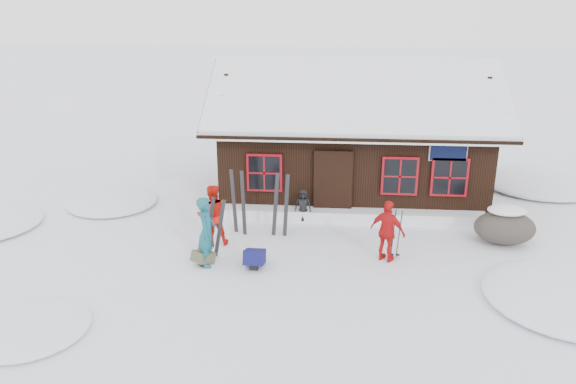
% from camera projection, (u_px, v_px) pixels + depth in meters
% --- Properties ---
extents(ground, '(120.00, 120.00, 0.00)m').
position_uv_depth(ground, '(296.00, 252.00, 14.41)').
color(ground, white).
rests_on(ground, ground).
extents(mountain_hut, '(8.90, 6.09, 4.42)m').
position_uv_depth(mountain_hut, '(352.00, 145.00, 18.46)').
color(mountain_hut, black).
rests_on(mountain_hut, ground).
extents(snow_drift, '(7.60, 0.60, 0.35)m').
position_uv_depth(snow_drift, '(353.00, 215.00, 16.36)').
color(snow_drift, white).
rests_on(snow_drift, ground).
extents(snow_mounds, '(20.60, 13.20, 0.48)m').
position_uv_depth(snow_mounds, '(358.00, 226.00, 16.04)').
color(snow_mounds, white).
rests_on(snow_mounds, ground).
extents(skier_teal, '(0.44, 0.66, 1.75)m').
position_uv_depth(skier_teal, '(207.00, 232.00, 13.46)').
color(skier_teal, '#145663').
rests_on(skier_teal, ground).
extents(skier_orange_left, '(0.97, 0.86, 1.65)m').
position_uv_depth(skier_orange_left, '(212.00, 215.00, 14.60)').
color(skier_orange_left, red).
rests_on(skier_orange_left, ground).
extents(skier_orange_right, '(0.98, 0.82, 1.57)m').
position_uv_depth(skier_orange_right, '(388.00, 231.00, 13.70)').
color(skier_orange_right, red).
rests_on(skier_orange_right, ground).
extents(skier_crouched, '(0.50, 0.34, 0.98)m').
position_uv_depth(skier_crouched, '(303.00, 206.00, 16.20)').
color(skier_crouched, black).
rests_on(skier_crouched, ground).
extents(boulder, '(1.59, 1.19, 0.93)m').
position_uv_depth(boulder, '(505.00, 226.00, 14.80)').
color(boulder, '#453D37').
rests_on(boulder, ground).
extents(ski_pair_left, '(0.66, 0.20, 1.63)m').
position_uv_depth(ski_pair_left, '(214.00, 229.00, 13.86)').
color(ski_pair_left, black).
rests_on(ski_pair_left, ground).
extents(ski_pair_mid, '(0.46, 0.23, 1.87)m').
position_uv_depth(ski_pair_mid, '(239.00, 203.00, 15.28)').
color(ski_pair_mid, black).
rests_on(ski_pair_mid, ground).
extents(ski_pair_right, '(0.51, 0.18, 1.85)m').
position_uv_depth(ski_pair_right, '(281.00, 206.00, 15.10)').
color(ski_pair_right, black).
rests_on(ski_pair_right, ground).
extents(ski_poles, '(0.24, 0.12, 1.32)m').
position_uv_depth(ski_poles, '(396.00, 235.00, 13.91)').
color(ski_poles, black).
rests_on(ski_poles, ground).
extents(backpack_blue, '(0.49, 0.64, 0.34)m').
position_uv_depth(backpack_blue, '(255.00, 260.00, 13.59)').
color(backpack_blue, '#11114A').
rests_on(backpack_blue, ground).
extents(backpack_olive, '(0.58, 0.62, 0.27)m').
position_uv_depth(backpack_olive, '(203.00, 259.00, 13.72)').
color(backpack_olive, '#4A4D37').
rests_on(backpack_olive, ground).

